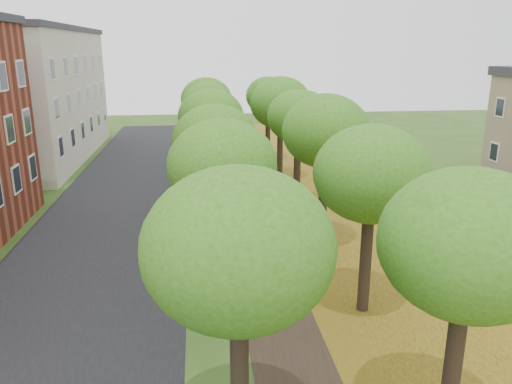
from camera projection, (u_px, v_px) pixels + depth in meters
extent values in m
cube|color=black|center=(109.00, 231.00, 24.90)|extent=(8.00, 70.00, 0.01)
cube|color=black|center=(258.00, 225.00, 25.73)|extent=(3.20, 70.00, 0.01)
cube|color=olive|center=(352.00, 221.00, 26.29)|extent=(7.50, 70.00, 0.01)
cube|color=black|center=(492.00, 209.00, 28.19)|extent=(9.00, 16.00, 0.01)
cylinder|color=black|center=(240.00, 383.00, 10.65)|extent=(0.40, 0.40, 3.82)
ellipsoid|color=#2F6816|center=(238.00, 247.00, 9.78)|extent=(3.76, 3.76, 3.19)
cylinder|color=black|center=(224.00, 266.00, 16.37)|extent=(0.40, 0.40, 3.82)
ellipsoid|color=#2F6816|center=(222.00, 174.00, 15.50)|extent=(3.76, 3.76, 3.19)
cylinder|color=black|center=(217.00, 209.00, 22.10)|extent=(0.40, 0.40, 3.82)
ellipsoid|color=#2F6816|center=(215.00, 139.00, 21.22)|extent=(3.76, 3.76, 3.19)
cylinder|color=black|center=(212.00, 176.00, 27.82)|extent=(0.40, 0.40, 3.82)
ellipsoid|color=#2F6816|center=(211.00, 120.00, 26.94)|extent=(3.76, 3.76, 3.19)
cylinder|color=black|center=(210.00, 154.00, 33.54)|extent=(0.40, 0.40, 3.82)
ellipsoid|color=#2F6816|center=(208.00, 107.00, 32.67)|extent=(3.76, 3.76, 3.19)
cylinder|color=black|center=(207.00, 138.00, 39.26)|extent=(0.40, 0.40, 3.82)
ellipsoid|color=#2F6816|center=(206.00, 98.00, 38.39)|extent=(3.76, 3.76, 3.19)
cylinder|color=black|center=(453.00, 367.00, 11.19)|extent=(0.40, 0.40, 3.82)
ellipsoid|color=#2F6816|center=(469.00, 237.00, 10.31)|extent=(3.76, 3.76, 3.19)
cylinder|color=black|center=(366.00, 259.00, 16.91)|extent=(0.40, 0.40, 3.82)
ellipsoid|color=#2F6816|center=(372.00, 169.00, 16.03)|extent=(3.76, 3.76, 3.19)
cylinder|color=black|center=(323.00, 205.00, 22.63)|extent=(0.40, 0.40, 3.82)
ellipsoid|color=#2F6816|center=(325.00, 137.00, 21.76)|extent=(3.76, 3.76, 3.19)
cylinder|color=black|center=(297.00, 173.00, 28.35)|extent=(0.40, 0.40, 3.82)
ellipsoid|color=#2F6816|center=(298.00, 118.00, 27.48)|extent=(3.76, 3.76, 3.19)
cylinder|color=black|center=(280.00, 152.00, 34.07)|extent=(0.40, 0.40, 3.82)
ellipsoid|color=#2F6816|center=(281.00, 106.00, 33.20)|extent=(3.76, 3.76, 3.19)
cylinder|color=black|center=(268.00, 137.00, 39.80)|extent=(0.40, 0.40, 3.82)
ellipsoid|color=#2F6816|center=(268.00, 98.00, 38.92)|extent=(3.76, 3.76, 3.19)
cube|color=beige|center=(19.00, 97.00, 39.61)|extent=(10.00, 20.00, 10.00)
cube|color=#2D2D33|center=(10.00, 28.00, 38.16)|extent=(10.30, 20.30, 0.40)
imported|color=maroon|center=(463.00, 203.00, 27.08)|extent=(4.37, 2.52, 1.36)
imported|color=#36363C|center=(460.00, 203.00, 26.84)|extent=(5.41, 3.57, 1.46)
imported|color=silver|center=(431.00, 188.00, 30.20)|extent=(5.05, 3.54, 1.28)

